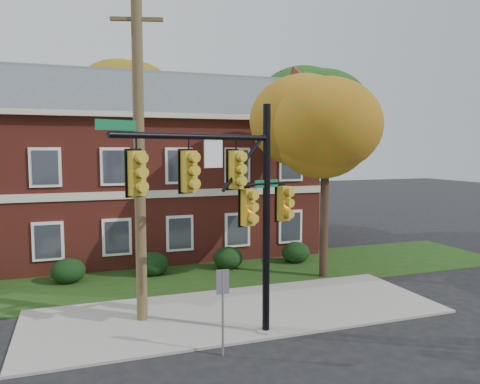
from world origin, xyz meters
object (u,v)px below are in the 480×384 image
object	(u,v)px
hedge_center	(153,264)
tree_far_rear	(140,102)
hedge_right	(228,258)
traffic_signal	(234,197)
hedge_far_right	(296,252)
hedge_left	(68,271)
utility_pole	(139,160)
sign_post	(223,298)
apartment_building	(136,160)
tree_near_right	(332,123)
tree_right_rear	(315,109)

from	to	relation	value
hedge_center	tree_far_rear	bearing A→B (deg)	84.15
hedge_right	traffic_signal	world-z (taller)	traffic_signal
hedge_far_right	traffic_signal	bearing A→B (deg)	-126.14
hedge_left	hedge_right	world-z (taller)	same
utility_pole	sign_post	distance (m)	5.18
hedge_far_right	apartment_building	bearing A→B (deg)	143.11
tree_near_right	utility_pole	distance (m)	8.93
sign_post	traffic_signal	bearing A→B (deg)	47.71
hedge_far_right	tree_far_rear	size ratio (longest dim) A/B	0.12
apartment_building	hedge_far_right	bearing A→B (deg)	-36.89
hedge_right	utility_pole	xyz separation A→B (m)	(-4.70, -5.42, 4.72)
hedge_center	hedge_right	bearing A→B (deg)	0.00
hedge_far_right	sign_post	world-z (taller)	sign_post
hedge_right	tree_near_right	bearing A→B (deg)	-37.28
apartment_building	utility_pole	xyz separation A→B (m)	(-1.20, -10.68, 0.26)
hedge_left	hedge_right	bearing A→B (deg)	0.00
apartment_building	hedge_center	world-z (taller)	apartment_building
hedge_far_right	utility_pole	world-z (taller)	utility_pole
apartment_building	utility_pole	bearing A→B (deg)	-96.44
tree_right_rear	traffic_signal	world-z (taller)	tree_right_rear
sign_post	tree_right_rear	bearing A→B (deg)	57.42
tree_far_rear	tree_near_right	bearing A→B (deg)	-69.73
traffic_signal	hedge_far_right	bearing A→B (deg)	32.39
apartment_building	hedge_left	size ratio (longest dim) A/B	13.43
tree_far_rear	tree_right_rear	bearing A→B (deg)	-35.00
hedge_far_right	tree_far_rear	world-z (taller)	tree_far_rear
hedge_far_right	tree_near_right	xyz separation A→B (m)	(0.22, -2.83, 6.14)
hedge_center	tree_near_right	xyz separation A→B (m)	(7.22, -2.83, 6.14)
hedge_center	hedge_far_right	bearing A→B (deg)	0.00
apartment_building	hedge_right	size ratio (longest dim) A/B	13.43
hedge_center	hedge_right	size ratio (longest dim) A/B	1.00
tree_right_rear	utility_pole	bearing A→B (deg)	-137.35
tree_far_rear	traffic_signal	xyz separation A→B (m)	(-0.34, -21.31, -4.58)
apartment_building	hedge_center	xyz separation A→B (m)	(0.00, -5.25, -4.46)
hedge_far_right	hedge_right	bearing A→B (deg)	180.00
hedge_left	tree_far_rear	xyz separation A→B (m)	(4.84, 13.09, 8.32)
tree_near_right	sign_post	xyz separation A→B (m)	(-6.72, -5.87, -5.06)
hedge_far_right	traffic_signal	size ratio (longest dim) A/B	0.20
traffic_signal	sign_post	bearing A→B (deg)	-157.32
tree_near_right	tree_right_rear	distance (m)	9.94
hedge_far_right	tree_right_rear	xyz separation A→B (m)	(4.31, 6.11, 7.60)
hedge_far_right	tree_near_right	distance (m)	6.77
traffic_signal	utility_pole	xyz separation A→B (m)	(-2.21, 2.79, 0.98)
hedge_far_right	tree_far_rear	xyz separation A→B (m)	(-5.66, 13.09, 8.32)
hedge_center	hedge_right	xyz separation A→B (m)	(3.50, 0.00, 0.00)
tree_near_right	sign_post	bearing A→B (deg)	-138.90
hedge_center	tree_near_right	world-z (taller)	tree_near_right
hedge_left	hedge_center	distance (m)	3.50
apartment_building	tree_right_rear	bearing A→B (deg)	4.33
tree_right_rear	tree_far_rear	bearing A→B (deg)	145.00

